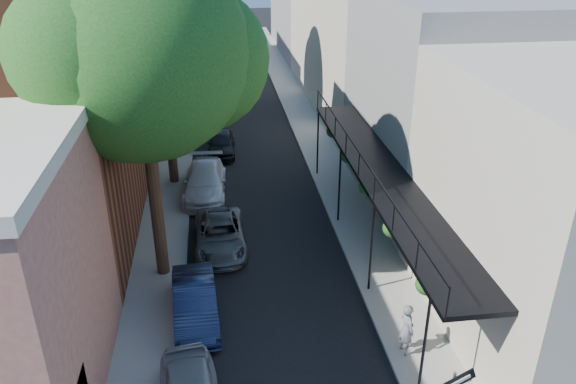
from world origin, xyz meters
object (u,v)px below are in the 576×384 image
object	(u,v)px
parked_car_f	(210,108)
pedestrian	(407,329)
parked_car_b	(195,303)
parked_car_d	(205,182)
parked_car_e	(221,143)
parked_car_c	(220,235)
parked_car_g	(201,89)
oak_near	(154,54)
oak_mid	(170,35)

from	to	relation	value
parked_car_f	pedestrian	size ratio (longest dim) A/B	2.49
parked_car_b	parked_car_f	bearing A→B (deg)	84.57
parked_car_d	parked_car_e	size ratio (longest dim) A/B	1.28
parked_car_c	parked_car_f	world-z (taller)	parked_car_f
parked_car_b	parked_car_f	world-z (taller)	parked_car_f
parked_car_d	parked_car_g	bearing A→B (deg)	93.85
oak_near	parked_car_e	world-z (taller)	oak_near
parked_car_d	parked_car_f	size ratio (longest dim) A/B	1.13
parked_car_f	oak_near	bearing A→B (deg)	-92.85
parked_car_g	parked_car_f	bearing A→B (deg)	-85.71
parked_car_e	parked_car_d	bearing A→B (deg)	-97.61
oak_mid	parked_car_d	distance (m)	6.71
parked_car_b	parked_car_c	xyz separation A→B (m)	(0.90, 4.30, -0.06)
parked_car_d	pedestrian	xyz separation A→B (m)	(5.81, -11.68, 0.28)
oak_near	pedestrian	bearing A→B (deg)	-38.46
parked_car_c	pedestrian	distance (m)	8.58
parked_car_f	parked_car_g	bearing A→B (deg)	99.00
oak_near	parked_car_b	xyz separation A→B (m)	(0.77, -2.98, -7.24)
parked_car_e	pedestrian	world-z (taller)	pedestrian
parked_car_d	parked_car_f	distance (m)	11.63
parked_car_f	oak_mid	bearing A→B (deg)	-96.67
parked_car_g	oak_mid	bearing A→B (deg)	-96.36
oak_mid	parked_car_f	size ratio (longest dim) A/B	2.47
parked_car_c	pedestrian	bearing A→B (deg)	-53.33
parked_car_b	parked_car_g	world-z (taller)	parked_car_g
parked_car_c	parked_car_d	size ratio (longest dim) A/B	0.89
parked_car_b	pedestrian	distance (m)	6.62
parked_car_e	pedestrian	bearing A→B (deg)	-71.55
parked_car_b	pedestrian	bearing A→B (deg)	-25.92
oak_mid	parked_car_e	world-z (taller)	oak_mid
pedestrian	parked_car_c	bearing A→B (deg)	27.21
parked_car_b	parked_car_f	xyz separation A→B (m)	(0.61, 20.82, 0.05)
parked_car_d	parked_car_g	size ratio (longest dim) A/B	1.01
oak_near	parked_car_c	distance (m)	7.61
parked_car_c	oak_mid	bearing A→B (deg)	103.69
parked_car_c	parked_car_g	bearing A→B (deg)	91.59
parked_car_g	oak_near	bearing A→B (deg)	-95.10
parked_car_b	parked_car_e	xyz separation A→B (m)	(1.20, 14.35, -0.02)
parked_car_b	oak_mid	bearing A→B (deg)	90.53
parked_car_c	pedestrian	xyz separation A→B (m)	(5.22, -6.80, 0.37)
parked_car_f	pedestrian	xyz separation A→B (m)	(5.51, -23.31, 0.27)
parked_car_c	pedestrian	world-z (taller)	pedestrian
oak_mid	pedestrian	xyz separation A→B (m)	(6.94, -13.44, -6.10)
oak_mid	pedestrian	distance (m)	16.32
oak_mid	parked_car_b	world-z (taller)	oak_mid
parked_car_c	pedestrian	size ratio (longest dim) A/B	2.50
parked_car_d	parked_car_e	distance (m)	5.23
parked_car_f	parked_car_e	bearing A→B (deg)	-83.23
parked_car_f	parked_car_g	size ratio (longest dim) A/B	0.89
parked_car_e	parked_car_g	distance (m)	11.22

